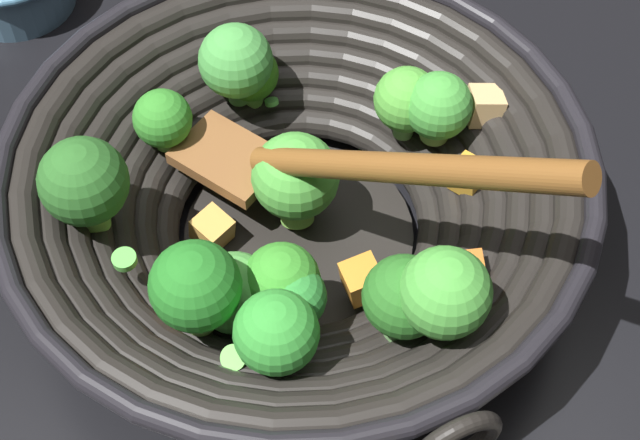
% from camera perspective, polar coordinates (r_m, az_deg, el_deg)
% --- Properties ---
extents(ground_plane, '(4.00, 4.00, 0.00)m').
position_cam_1_polar(ground_plane, '(0.67, -1.27, -1.19)').
color(ground_plane, black).
extents(wok, '(0.42, 0.39, 0.21)m').
position_cam_1_polar(wok, '(0.62, -1.44, 1.75)').
color(wok, black).
rests_on(wok, ground).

